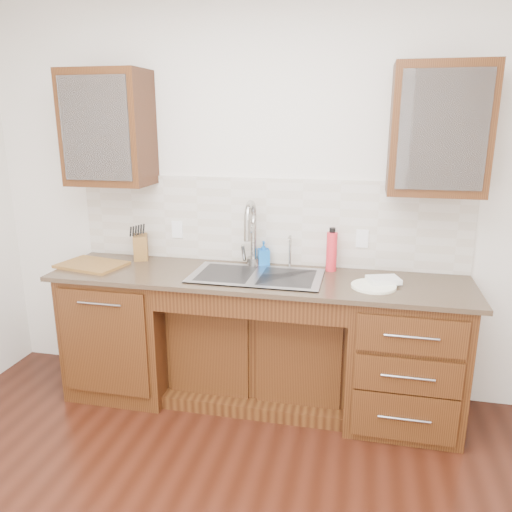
% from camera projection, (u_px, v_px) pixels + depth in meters
% --- Properties ---
extents(wall_back, '(4.00, 0.10, 2.70)m').
position_uv_depth(wall_back, '(268.00, 199.00, 3.45)').
color(wall_back, silver).
rests_on(wall_back, ground).
extents(base_cabinet_left, '(0.70, 0.62, 0.88)m').
position_uv_depth(base_cabinet_left, '(127.00, 329.00, 3.55)').
color(base_cabinet_left, '#593014').
rests_on(base_cabinet_left, ground).
extents(base_cabinet_center, '(1.20, 0.44, 0.70)m').
position_uv_depth(base_cabinet_center, '(260.00, 348.00, 3.46)').
color(base_cabinet_center, '#593014').
rests_on(base_cabinet_center, ground).
extents(base_cabinet_right, '(0.70, 0.62, 0.88)m').
position_uv_depth(base_cabinet_right, '(404.00, 356.00, 3.16)').
color(base_cabinet_right, '#593014').
rests_on(base_cabinet_right, ground).
extents(countertop, '(2.70, 0.65, 0.03)m').
position_uv_depth(countertop, '(257.00, 278.00, 3.22)').
color(countertop, '#84705B').
rests_on(countertop, base_cabinet_left).
extents(backsplash, '(2.70, 0.02, 0.59)m').
position_uv_depth(backsplash, '(267.00, 221.00, 3.43)').
color(backsplash, beige).
rests_on(backsplash, wall_back).
extents(sink, '(0.84, 0.46, 0.19)m').
position_uv_depth(sink, '(256.00, 289.00, 3.22)').
color(sink, '#9E9EA5').
rests_on(sink, countertop).
extents(faucet, '(0.04, 0.04, 0.40)m').
position_uv_depth(faucet, '(254.00, 238.00, 3.38)').
color(faucet, '#999993').
rests_on(faucet, countertop).
extents(filter_tap, '(0.02, 0.02, 0.24)m').
position_uv_depth(filter_tap, '(290.00, 251.00, 3.36)').
color(filter_tap, '#999993').
rests_on(filter_tap, countertop).
extents(upper_cabinet_left, '(0.55, 0.34, 0.75)m').
position_uv_depth(upper_cabinet_left, '(109.00, 128.00, 3.33)').
color(upper_cabinet_left, '#593014').
rests_on(upper_cabinet_left, wall_back).
extents(upper_cabinet_right, '(0.55, 0.34, 0.75)m').
position_uv_depth(upper_cabinet_right, '(439.00, 130.00, 2.90)').
color(upper_cabinet_right, '#593014').
rests_on(upper_cabinet_right, wall_back).
extents(outlet_left, '(0.08, 0.01, 0.12)m').
position_uv_depth(outlet_left, '(177.00, 230.00, 3.57)').
color(outlet_left, white).
rests_on(outlet_left, backsplash).
extents(outlet_right, '(0.08, 0.01, 0.12)m').
position_uv_depth(outlet_right, '(362.00, 239.00, 3.31)').
color(outlet_right, white).
rests_on(outlet_right, backsplash).
extents(soap_bottle, '(0.10, 0.10, 0.17)m').
position_uv_depth(soap_bottle, '(264.00, 253.00, 3.42)').
color(soap_bottle, blue).
rests_on(soap_bottle, countertop).
extents(water_bottle, '(0.08, 0.08, 0.26)m').
position_uv_depth(water_bottle, '(332.00, 252.00, 3.29)').
color(water_bottle, red).
rests_on(water_bottle, countertop).
extents(plate, '(0.28, 0.28, 0.01)m').
position_uv_depth(plate, '(374.00, 286.00, 2.99)').
color(plate, white).
rests_on(plate, countertop).
extents(dish_towel, '(0.22, 0.19, 0.03)m').
position_uv_depth(dish_towel, '(383.00, 280.00, 3.04)').
color(dish_towel, silver).
rests_on(dish_towel, plate).
extents(knife_block, '(0.15, 0.18, 0.17)m').
position_uv_depth(knife_block, '(141.00, 247.00, 3.58)').
color(knife_block, olive).
rests_on(knife_block, countertop).
extents(cutting_board, '(0.48, 0.38, 0.02)m').
position_uv_depth(cutting_board, '(92.00, 265.00, 3.42)').
color(cutting_board, brown).
rests_on(cutting_board, countertop).
extents(cup_left_a, '(0.13, 0.13, 0.09)m').
position_uv_depth(cup_left_a, '(94.00, 137.00, 3.37)').
color(cup_left_a, silver).
rests_on(cup_left_a, upper_cabinet_left).
extents(cup_left_b, '(0.13, 0.13, 0.10)m').
position_uv_depth(cup_left_b, '(118.00, 136.00, 3.33)').
color(cup_left_b, silver).
rests_on(cup_left_b, upper_cabinet_left).
extents(cup_right_a, '(0.12, 0.12, 0.09)m').
position_uv_depth(cup_right_a, '(428.00, 140.00, 2.92)').
color(cup_right_a, silver).
rests_on(cup_right_a, upper_cabinet_right).
extents(cup_right_b, '(0.11, 0.11, 0.09)m').
position_uv_depth(cup_right_b, '(456.00, 140.00, 2.89)').
color(cup_right_b, white).
rests_on(cup_right_b, upper_cabinet_right).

